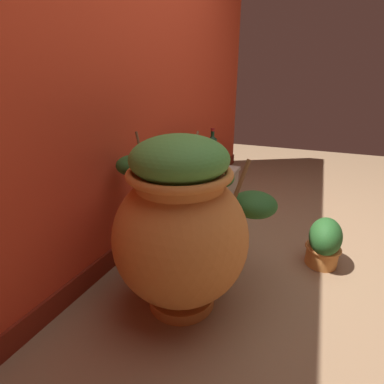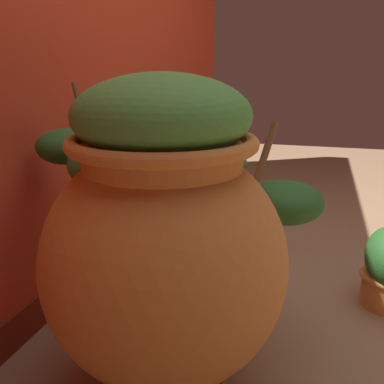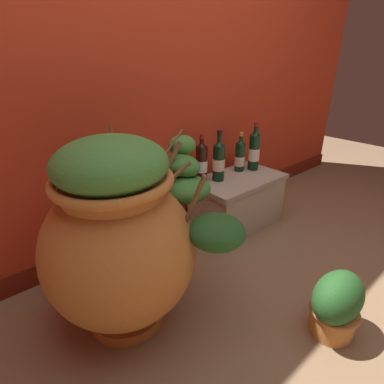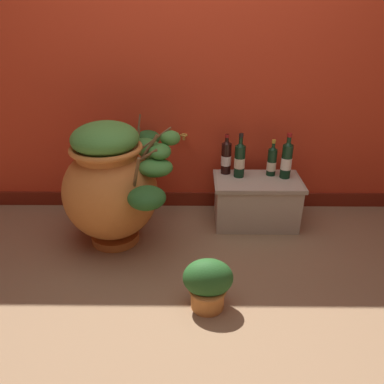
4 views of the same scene
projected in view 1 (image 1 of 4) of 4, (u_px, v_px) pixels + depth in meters
name	position (u px, v px, depth m)	size (l,w,h in m)	color
ground_plane	(305.00, 268.00, 1.73)	(7.00, 7.00, 0.00)	#896B4C
back_wall	(126.00, 42.00, 1.71)	(4.40, 0.33, 2.60)	red
terracotta_urn	(182.00, 222.00, 1.33)	(0.79, 0.89, 0.87)	#C17033
stone_ledge	(208.00, 193.00, 2.38)	(0.65, 0.38, 0.36)	#B2A893
wine_bottle_left	(195.00, 160.00, 2.18)	(0.08, 0.08, 0.33)	black
wine_bottle_middle	(203.00, 156.00, 2.41)	(0.07, 0.07, 0.28)	black
wine_bottle_right	(182.00, 163.00, 2.12)	(0.08, 0.08, 0.31)	black
wine_bottle_back	(212.00, 151.00, 2.46)	(0.08, 0.08, 0.34)	black
potted_shrub	(324.00, 242.00, 1.72)	(0.27, 0.21, 0.31)	#CC7F3D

